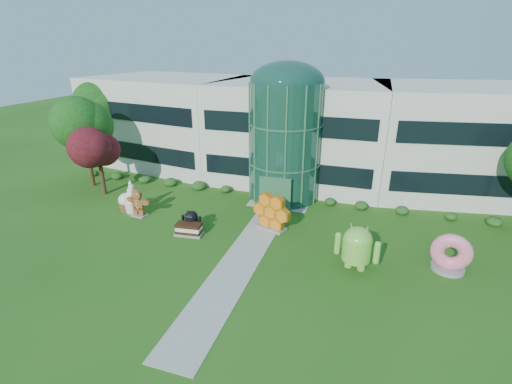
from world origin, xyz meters
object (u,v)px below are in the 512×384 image
(android_black, at_px, (191,219))
(android_green, at_px, (357,245))
(gingerbread, at_px, (138,203))
(donut, at_px, (451,252))

(android_black, bearing_deg, android_green, -15.03)
(android_green, distance_m, gingerbread, 16.87)
(donut, height_order, gingerbread, donut)
(android_black, distance_m, donut, 16.99)
(android_green, bearing_deg, donut, 26.15)
(android_black, relative_size, gingerbread, 0.72)
(gingerbread, bearing_deg, android_green, -0.94)
(donut, bearing_deg, android_black, -171.31)
(android_green, xyz_separation_m, gingerbread, (-16.71, 2.30, -0.46))
(android_green, height_order, android_black, android_green)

